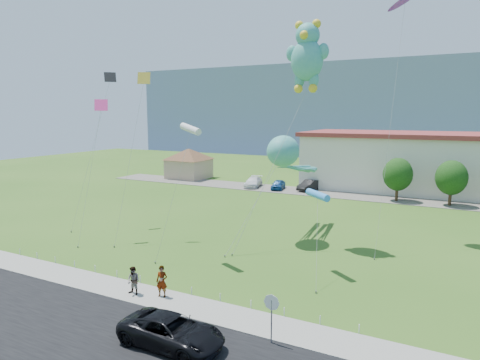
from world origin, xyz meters
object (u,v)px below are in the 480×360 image
(parked_car_black, at_px, (309,185))
(octopus_kite, at_px, (289,159))
(pavilion, at_px, (189,161))
(stop_sign, at_px, (272,307))
(parked_car_blue, at_px, (278,185))
(parked_car_white, at_px, (253,182))
(pedestrian_right, at_px, (134,281))
(pedestrian_left, at_px, (162,281))
(suv, at_px, (172,331))
(teddy_bear_kite, at_px, (307,55))

(parked_car_black, bearing_deg, octopus_kite, -63.85)
(pavilion, distance_m, stop_sign, 53.90)
(parked_car_black, bearing_deg, parked_car_blue, -152.69)
(octopus_kite, bearing_deg, parked_car_white, 122.65)
(pedestrian_right, relative_size, octopus_kite, 0.13)
(stop_sign, bearing_deg, parked_car_black, 106.05)
(parked_car_blue, relative_size, parked_car_black, 0.88)
(pedestrian_left, height_order, parked_car_blue, pedestrian_left)
(pavilion, bearing_deg, parked_car_black, -5.39)
(suv, distance_m, parked_car_white, 44.54)
(stop_sign, bearing_deg, pedestrian_right, 172.90)
(pavilion, xyz_separation_m, parked_car_white, (13.58, -3.00, -2.24))
(parked_car_white, bearing_deg, stop_sign, -75.32)
(suv, height_order, pedestrian_left, pedestrian_left)
(stop_sign, distance_m, pedestrian_left, 8.02)
(parked_car_black, xyz_separation_m, octopus_kite, (5.54, -22.65, 6.16))
(pedestrian_left, relative_size, octopus_kite, 0.14)
(teddy_bear_kite, bearing_deg, pedestrian_left, -103.40)
(pavilion, xyz_separation_m, stop_sign, (33.50, -42.21, -1.15))
(stop_sign, bearing_deg, parked_car_white, 116.94)
(stop_sign, bearing_deg, suv, -149.10)
(pavilion, relative_size, suv, 1.77)
(suv, relative_size, parked_car_white, 1.04)
(suv, relative_size, pedestrian_left, 2.75)
(pedestrian_left, bearing_deg, pedestrian_right, -177.86)
(stop_sign, relative_size, octopus_kite, 0.19)
(suv, bearing_deg, stop_sign, -58.46)
(suv, xyz_separation_m, parked_car_blue, (-11.79, 41.41, -0.05))
(pedestrian_left, height_order, pedestrian_right, pedestrian_left)
(suv, height_order, parked_car_black, parked_car_black)
(pedestrian_left, distance_m, octopus_kite, 16.93)
(pedestrian_right, height_order, parked_car_white, pedestrian_right)
(pavilion, xyz_separation_m, parked_car_blue, (17.68, -3.21, -2.30))
(pavilion, bearing_deg, parked_car_white, -12.48)
(suv, distance_m, octopus_kite, 20.92)
(parked_car_blue, bearing_deg, parked_car_black, 5.05)
(parked_car_black, bearing_deg, parked_car_white, -161.23)
(stop_sign, height_order, pedestrian_right, stop_sign)
(pedestrian_left, xyz_separation_m, parked_car_white, (-12.13, 37.49, -0.26))
(parked_car_black, distance_m, teddy_bear_kite, 28.71)
(parked_car_black, distance_m, octopus_kite, 24.12)
(parked_car_white, xyz_separation_m, octopus_kite, (13.92, -21.72, 6.17))
(pavilion, distance_m, teddy_bear_kite, 40.84)
(pedestrian_right, distance_m, octopus_kite, 17.72)
(pavilion, xyz_separation_m, octopus_kite, (27.50, -24.72, 3.93))
(stop_sign, bearing_deg, teddy_bear_kite, 104.32)
(pedestrian_left, relative_size, pedestrian_right, 1.11)
(pedestrian_left, bearing_deg, octopus_kite, 68.39)
(pavilion, relative_size, octopus_kite, 0.69)
(pavilion, xyz_separation_m, teddy_bear_kite, (29.26, -25.59, 12.53))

